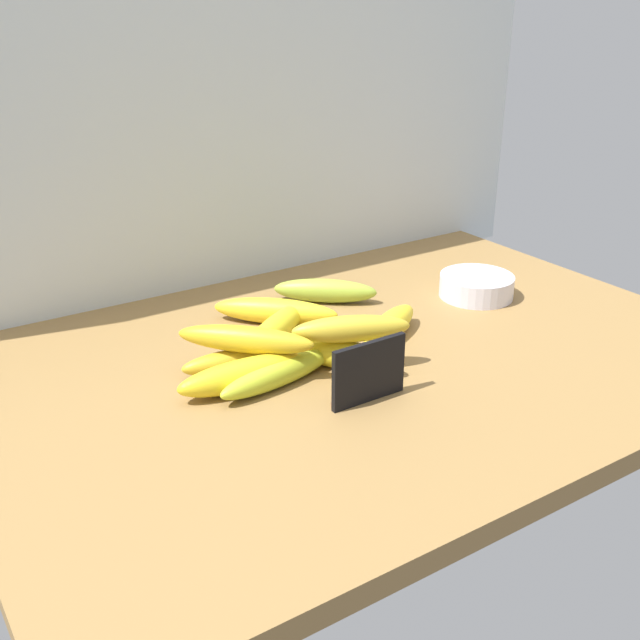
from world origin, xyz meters
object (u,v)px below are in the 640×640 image
object	(u,v)px
chalkboard_sign	(368,374)
banana_0	(275,329)
fruit_bowl	(476,286)
banana_3	(239,360)
banana_4	(389,326)
banana_2	(275,311)
banana_1	(247,376)
banana_5	(278,373)
banana_6	(338,353)
banana_7	(325,291)
banana_8	(351,329)
banana_9	(245,339)

from	to	relation	value
chalkboard_sign	banana_0	world-z (taller)	chalkboard_sign
fruit_bowl	banana_3	xyz separation A→B (cm)	(-47.70, -2.71, -0.16)
chalkboard_sign	banana_0	distance (cm)	22.32
banana_4	banana_2	bearing A→B (deg)	129.26
banana_1	banana_2	distance (cm)	22.28
banana_2	banana_5	xyz separation A→B (cm)	(-10.04, -18.18, -0.29)
banana_5	banana_1	bearing A→B (deg)	166.42
chalkboard_sign	banana_1	bearing A→B (deg)	137.53
fruit_bowl	banana_5	world-z (taller)	fruit_bowl
banana_1	banana_2	world-z (taller)	banana_1
chalkboard_sign	banana_6	size ratio (longest dim) A/B	0.60
banana_3	banana_7	size ratio (longest dim) A/B	0.91
banana_0	banana_8	bearing A→B (deg)	-72.01
banana_4	banana_5	distance (cm)	22.12
banana_4	banana_8	distance (cm)	12.48
chalkboard_sign	banana_1	world-z (taller)	chalkboard_sign
banana_8	banana_6	bearing A→B (deg)	134.60
banana_2	banana_4	xyz separation A→B (cm)	(11.76, -14.38, -0.07)
banana_9	fruit_bowl	bearing A→B (deg)	4.87
chalkboard_sign	banana_9	size ratio (longest dim) A/B	0.57
banana_8	fruit_bowl	bearing A→B (deg)	16.90
fruit_bowl	banana_9	size ratio (longest dim) A/B	0.66
banana_1	banana_6	bearing A→B (deg)	-3.40
banana_4	banana_9	size ratio (longest dim) A/B	0.83
banana_2	banana_3	xyz separation A→B (cm)	(-12.71, -11.72, -0.34)
banana_3	banana_5	bearing A→B (deg)	-67.54
banana_3	banana_4	distance (cm)	24.61
banana_0	banana_2	xyz separation A→B (cm)	(3.35, 5.81, 0.11)
banana_0	banana_8	size ratio (longest dim) A/B	1.23
banana_9	banana_5	bearing A→B (deg)	-67.48
chalkboard_sign	banana_5	bearing A→B (deg)	128.01
fruit_bowl	banana_8	size ratio (longest dim) A/B	0.77
fruit_bowl	banana_4	size ratio (longest dim) A/B	0.80
banana_6	banana_7	size ratio (longest dim) A/B	1.04
banana_3	banana_7	distance (cm)	28.53
chalkboard_sign	banana_9	xyz separation A→B (cm)	(-9.83, 14.99, 1.55)
banana_2	banana_7	world-z (taller)	banana_2
chalkboard_sign	banana_2	world-z (taller)	chalkboard_sign
banana_4	banana_1	bearing A→B (deg)	-173.85
banana_1	banana_4	distance (cm)	26.10
chalkboard_sign	banana_8	world-z (taller)	chalkboard_sign
fruit_bowl	banana_8	xyz separation A→B (cm)	(-33.95, -10.31, 4.18)
chalkboard_sign	banana_5	world-z (taller)	chalkboard_sign
banana_4	banana_5	size ratio (longest dim) A/B	0.84
fruit_bowl	banana_0	xyz separation A→B (cm)	(-38.34, 3.20, 0.06)
banana_7	banana_8	size ratio (longest dim) A/B	1.06
banana_0	banana_9	xyz separation A→B (cm)	(-8.83, -7.22, 3.42)
banana_4	banana_7	world-z (taller)	same
chalkboard_sign	banana_7	world-z (taller)	chalkboard_sign
banana_2	banana_8	bearing A→B (deg)	-86.91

